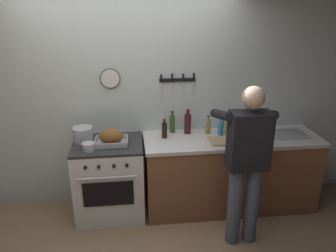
# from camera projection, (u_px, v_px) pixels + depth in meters

# --- Properties ---
(wall_back) EXTENTS (6.00, 0.13, 2.60)m
(wall_back) POSITION_uv_depth(u_px,v_px,m) (126.00, 99.00, 3.78)
(wall_back) COLOR silver
(wall_back) RESTS_ON ground
(counter_block) EXTENTS (2.03, 0.65, 0.90)m
(counter_block) POSITION_uv_depth(u_px,v_px,m) (231.00, 171.00, 3.87)
(counter_block) COLOR brown
(counter_block) RESTS_ON ground
(stove) EXTENTS (0.76, 0.67, 0.90)m
(stove) POSITION_uv_depth(u_px,v_px,m) (110.00, 179.00, 3.72)
(stove) COLOR white
(stove) RESTS_ON ground
(person_cook) EXTENTS (0.51, 0.63, 1.66)m
(person_cook) POSITION_uv_depth(u_px,v_px,m) (247.00, 158.00, 3.11)
(person_cook) COLOR #4C566B
(person_cook) RESTS_ON ground
(roasting_pan) EXTENTS (0.35, 0.26, 0.18)m
(roasting_pan) POSITION_uv_depth(u_px,v_px,m) (111.00, 138.00, 3.50)
(roasting_pan) COLOR #B7B7BC
(roasting_pan) RESTS_ON stove
(stock_pot) EXTENTS (0.22, 0.22, 0.16)m
(stock_pot) POSITION_uv_depth(u_px,v_px,m) (83.00, 134.00, 3.58)
(stock_pot) COLOR #B7B7BC
(stock_pot) RESTS_ON stove
(saucepan) EXTENTS (0.13, 0.13, 0.09)m
(saucepan) POSITION_uv_depth(u_px,v_px,m) (88.00, 147.00, 3.37)
(saucepan) COLOR #B7B7BC
(saucepan) RESTS_ON stove
(cutting_board) EXTENTS (0.36, 0.24, 0.02)m
(cutting_board) POSITION_uv_depth(u_px,v_px,m) (226.00, 141.00, 3.60)
(cutting_board) COLOR tan
(cutting_board) RESTS_ON counter_block
(bottle_olive_oil) EXTENTS (0.06, 0.06, 0.26)m
(bottle_olive_oil) POSITION_uv_depth(u_px,v_px,m) (172.00, 124.00, 3.83)
(bottle_olive_oil) COLOR #385623
(bottle_olive_oil) RESTS_ON counter_block
(bottle_dish_soap) EXTENTS (0.07, 0.07, 0.23)m
(bottle_dish_soap) POSITION_uv_depth(u_px,v_px,m) (221.00, 128.00, 3.74)
(bottle_dish_soap) COLOR #338CCC
(bottle_dish_soap) RESTS_ON counter_block
(bottle_vinegar) EXTENTS (0.06, 0.06, 0.22)m
(bottle_vinegar) POSITION_uv_depth(u_px,v_px,m) (208.00, 126.00, 3.80)
(bottle_vinegar) COLOR #997F4C
(bottle_vinegar) RESTS_ON counter_block
(bottle_cooking_oil) EXTENTS (0.07, 0.07, 0.25)m
(bottle_cooking_oil) POSITION_uv_depth(u_px,v_px,m) (228.00, 126.00, 3.75)
(bottle_cooking_oil) COLOR gold
(bottle_cooking_oil) RESTS_ON counter_block
(bottle_wine_red) EXTENTS (0.08, 0.08, 0.30)m
(bottle_wine_red) POSITION_uv_depth(u_px,v_px,m) (188.00, 123.00, 3.79)
(bottle_wine_red) COLOR #47141E
(bottle_wine_red) RESTS_ON counter_block
(bottle_soy_sauce) EXTENTS (0.06, 0.06, 0.23)m
(bottle_soy_sauce) POSITION_uv_depth(u_px,v_px,m) (164.00, 130.00, 3.67)
(bottle_soy_sauce) COLOR black
(bottle_soy_sauce) RESTS_ON counter_block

